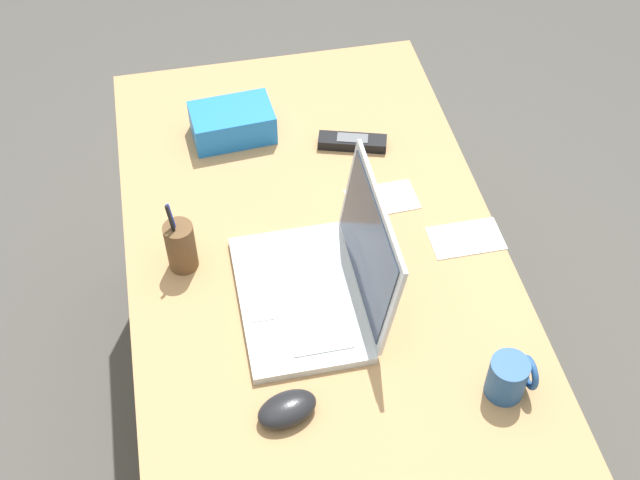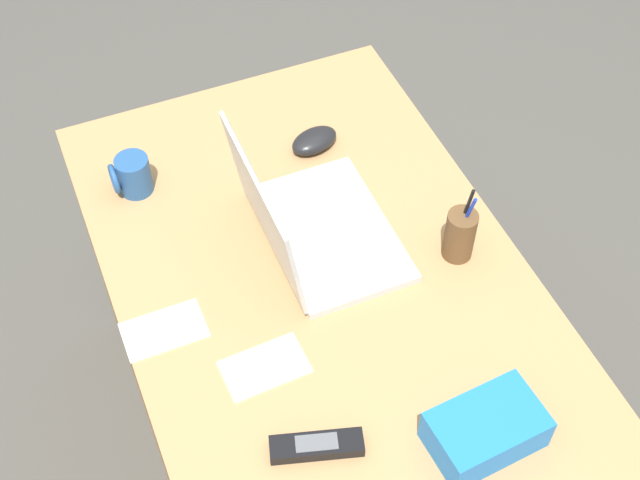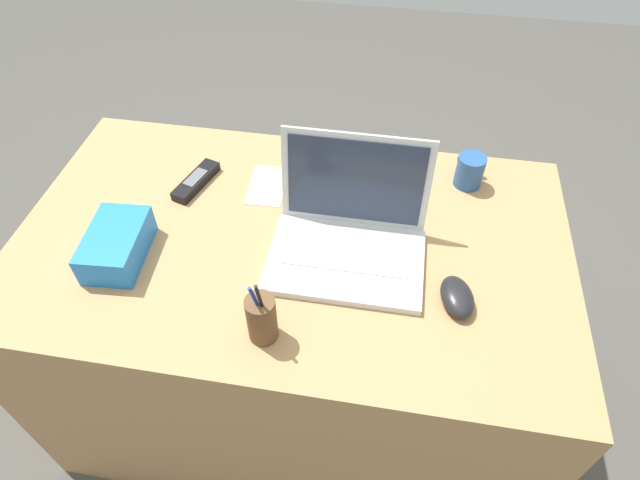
{
  "view_description": "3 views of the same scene",
  "coord_description": "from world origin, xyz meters",
  "px_view_note": "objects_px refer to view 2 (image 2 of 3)",
  "views": [
    {
      "loc": [
        1.13,
        -0.22,
        2.07
      ],
      "look_at": [
        0.08,
        -0.0,
        0.85
      ],
      "focal_mm": 47.2,
      "sensor_mm": 36.0,
      "label": 1
    },
    {
      "loc": [
        -0.89,
        0.4,
        2.12
      ],
      "look_at": [
        0.07,
        -0.01,
        0.84
      ],
      "focal_mm": 49.47,
      "sensor_mm": 36.0,
      "label": 2
    },
    {
      "loc": [
        0.21,
        -0.84,
        1.68
      ],
      "look_at": [
        0.08,
        -0.07,
        0.83
      ],
      "focal_mm": 30.03,
      "sensor_mm": 36.0,
      "label": 3
    }
  ],
  "objects_px": {
    "coffee_mug_white": "(132,175)",
    "pen_holder": "(460,234)",
    "computer_mouse": "(314,141)",
    "cordless_phone": "(317,446)",
    "laptop": "(309,226)",
    "snack_bag": "(486,430)"
  },
  "relations": [
    {
      "from": "pen_holder",
      "to": "cordless_phone",
      "type": "bearing_deg",
      "value": 123.98
    },
    {
      "from": "cordless_phone",
      "to": "pen_holder",
      "type": "height_order",
      "value": "pen_holder"
    },
    {
      "from": "coffee_mug_white",
      "to": "cordless_phone",
      "type": "relative_size",
      "value": 0.53
    },
    {
      "from": "computer_mouse",
      "to": "coffee_mug_white",
      "type": "relative_size",
      "value": 1.27
    },
    {
      "from": "computer_mouse",
      "to": "coffee_mug_white",
      "type": "bearing_deg",
      "value": 71.24
    },
    {
      "from": "coffee_mug_white",
      "to": "pen_holder",
      "type": "relative_size",
      "value": 0.49
    },
    {
      "from": "pen_holder",
      "to": "computer_mouse",
      "type": "bearing_deg",
      "value": 20.9
    },
    {
      "from": "snack_bag",
      "to": "laptop",
      "type": "bearing_deg",
      "value": 11.81
    },
    {
      "from": "laptop",
      "to": "coffee_mug_white",
      "type": "distance_m",
      "value": 0.4
    },
    {
      "from": "computer_mouse",
      "to": "coffee_mug_white",
      "type": "xyz_separation_m",
      "value": [
        0.03,
        0.4,
        0.02
      ]
    },
    {
      "from": "cordless_phone",
      "to": "snack_bag",
      "type": "height_order",
      "value": "snack_bag"
    },
    {
      "from": "coffee_mug_white",
      "to": "snack_bag",
      "type": "distance_m",
      "value": 0.88
    },
    {
      "from": "computer_mouse",
      "to": "cordless_phone",
      "type": "height_order",
      "value": "computer_mouse"
    },
    {
      "from": "laptop",
      "to": "computer_mouse",
      "type": "bearing_deg",
      "value": -24.62
    },
    {
      "from": "pen_holder",
      "to": "snack_bag",
      "type": "height_order",
      "value": "pen_holder"
    },
    {
      "from": "coffee_mug_white",
      "to": "snack_bag",
      "type": "xyz_separation_m",
      "value": [
        -0.79,
        -0.39,
        -0.01
      ]
    },
    {
      "from": "laptop",
      "to": "cordless_phone",
      "type": "xyz_separation_m",
      "value": [
        -0.42,
        0.16,
        -0.04
      ]
    },
    {
      "from": "snack_bag",
      "to": "cordless_phone",
      "type": "bearing_deg",
      "value": 70.7
    },
    {
      "from": "coffee_mug_white",
      "to": "laptop",
      "type": "bearing_deg",
      "value": -134.24
    },
    {
      "from": "computer_mouse",
      "to": "pen_holder",
      "type": "relative_size",
      "value": 0.62
    },
    {
      "from": "pen_holder",
      "to": "snack_bag",
      "type": "relative_size",
      "value": 0.95
    },
    {
      "from": "coffee_mug_white",
      "to": "pen_holder",
      "type": "xyz_separation_m",
      "value": [
        -0.41,
        -0.54,
        0.01
      ]
    }
  ]
}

